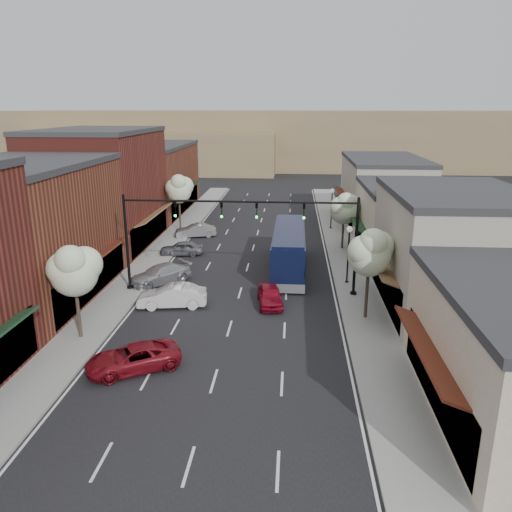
% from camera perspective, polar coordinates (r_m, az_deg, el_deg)
% --- Properties ---
extents(ground, '(160.00, 160.00, 0.00)m').
position_cam_1_polar(ground, '(28.46, -3.57, -9.96)').
color(ground, black).
rests_on(ground, ground).
extents(sidewalk_left, '(2.80, 73.00, 0.15)m').
position_cam_1_polar(sidewalk_left, '(47.06, -10.71, 0.74)').
color(sidewalk_left, gray).
rests_on(sidewalk_left, ground).
extents(sidewalk_right, '(2.80, 73.00, 0.15)m').
position_cam_1_polar(sidewalk_right, '(45.74, 10.09, 0.31)').
color(sidewalk_right, gray).
rests_on(sidewalk_right, ground).
extents(curb_left, '(0.25, 73.00, 0.17)m').
position_cam_1_polar(curb_left, '(46.72, -9.05, 0.70)').
color(curb_left, gray).
rests_on(curb_left, ground).
extents(curb_right, '(0.25, 73.00, 0.17)m').
position_cam_1_polar(curb_right, '(45.61, 8.34, 0.35)').
color(curb_right, gray).
rests_on(curb_right, ground).
extents(bldg_left_midnear, '(10.14, 14.10, 9.40)m').
position_cam_1_polar(bldg_left_midnear, '(36.84, -24.88, 2.42)').
color(bldg_left_midnear, brown).
rests_on(bldg_left_midnear, ground).
extents(bldg_left_midfar, '(10.14, 14.10, 10.90)m').
position_cam_1_polar(bldg_left_midfar, '(49.15, -17.25, 7.32)').
color(bldg_left_midfar, maroon).
rests_on(bldg_left_midfar, ground).
extents(bldg_left_far, '(10.14, 18.10, 8.40)m').
position_cam_1_polar(bldg_left_far, '(64.32, -12.02, 8.61)').
color(bldg_left_far, brown).
rests_on(bldg_left_far, ground).
extents(bldg_right_midnear, '(9.14, 12.10, 7.90)m').
position_cam_1_polar(bldg_right_midnear, '(33.95, 21.39, 0.40)').
color(bldg_right_midnear, '#A19A8A').
rests_on(bldg_right_midnear, ground).
extents(bldg_right_midfar, '(9.14, 12.10, 6.40)m').
position_cam_1_polar(bldg_right_midfar, '(45.37, 17.03, 3.73)').
color(bldg_right_midfar, beige).
rests_on(bldg_right_midfar, ground).
extents(bldg_right_far, '(9.14, 16.10, 7.40)m').
position_cam_1_polar(bldg_right_far, '(58.78, 14.21, 7.25)').
color(bldg_right_far, '#A19A8A').
rests_on(bldg_right_far, ground).
extents(hill_far, '(120.00, 30.00, 12.00)m').
position_cam_1_polar(hill_far, '(115.45, 2.53, 13.27)').
color(hill_far, '#7A6647').
rests_on(hill_far, ground).
extents(hill_near, '(50.00, 20.00, 8.00)m').
position_cam_1_polar(hill_near, '(107.45, -11.43, 11.65)').
color(hill_near, '#7A6647').
rests_on(hill_near, ground).
extents(signal_mast_right, '(8.22, 0.46, 7.00)m').
position_cam_1_polar(signal_mast_right, '(34.23, 7.49, 2.79)').
color(signal_mast_right, black).
rests_on(signal_mast_right, ground).
extents(signal_mast_left, '(8.22, 0.46, 7.00)m').
position_cam_1_polar(signal_mast_left, '(35.40, -11.02, 3.09)').
color(signal_mast_left, black).
rests_on(signal_mast_left, ground).
extents(tree_right_near, '(2.85, 2.65, 5.95)m').
position_cam_1_polar(tree_right_near, '(30.65, 12.95, 0.54)').
color(tree_right_near, '#47382B').
rests_on(tree_right_near, ground).
extents(tree_right_far, '(2.85, 2.65, 5.43)m').
position_cam_1_polar(tree_right_far, '(46.22, 10.10, 5.48)').
color(tree_right_far, '#47382B').
rests_on(tree_right_far, ground).
extents(tree_left_near, '(2.85, 2.65, 5.69)m').
position_cam_1_polar(tree_left_near, '(29.08, -20.08, -1.42)').
color(tree_left_near, '#47382B').
rests_on(tree_left_near, ground).
extents(tree_left_far, '(2.85, 2.65, 6.13)m').
position_cam_1_polar(tree_left_far, '(53.13, -8.78, 7.64)').
color(tree_left_far, '#47382B').
rests_on(tree_left_far, ground).
extents(lamp_post_near, '(0.44, 0.44, 4.44)m').
position_cam_1_polar(lamp_post_near, '(37.23, 10.55, 1.21)').
color(lamp_post_near, black).
rests_on(lamp_post_near, ground).
extents(lamp_post_far, '(0.44, 0.44, 4.44)m').
position_cam_1_polar(lamp_post_far, '(54.24, 8.66, 6.11)').
color(lamp_post_far, black).
rests_on(lamp_post_far, ground).
extents(coach_bus, '(2.58, 11.40, 3.48)m').
position_cam_1_polar(coach_bus, '(40.08, 3.78, 0.80)').
color(coach_bus, black).
rests_on(coach_bus, ground).
extents(red_hatchback, '(2.05, 4.02, 1.31)m').
position_cam_1_polar(red_hatchback, '(33.44, 1.59, -4.53)').
color(red_hatchback, maroon).
rests_on(red_hatchback, ground).
extents(parked_car_a, '(5.14, 4.14, 1.30)m').
position_cam_1_polar(parked_car_a, '(26.26, -13.87, -11.27)').
color(parked_car_a, maroon).
rests_on(parked_car_a, ground).
extents(parked_car_b, '(4.70, 2.20, 1.49)m').
position_cam_1_polar(parked_car_b, '(33.54, -9.56, -4.54)').
color(parked_car_b, silver).
rests_on(parked_car_b, ground).
extents(parked_car_c, '(4.80, 4.75, 1.39)m').
position_cam_1_polar(parked_car_c, '(38.14, -10.91, -2.07)').
color(parked_car_c, '#ABABB0').
rests_on(parked_car_c, ground).
extents(parked_car_d, '(3.98, 2.03, 1.30)m').
position_cam_1_polar(parked_car_d, '(45.03, -8.50, 0.89)').
color(parked_car_d, slate).
rests_on(parked_car_d, ground).
extents(parked_car_e, '(4.33, 2.57, 1.35)m').
position_cam_1_polar(parked_car_e, '(51.24, -6.92, 2.90)').
color(parked_car_e, '#98989D').
rests_on(parked_car_e, ground).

